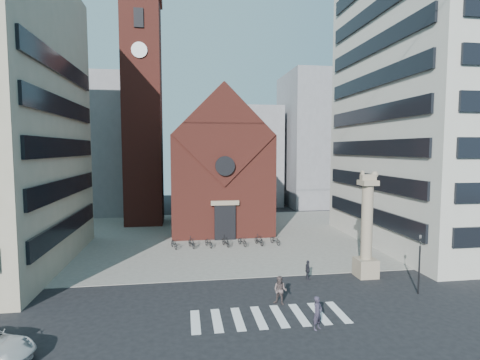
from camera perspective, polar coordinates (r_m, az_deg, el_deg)
name	(u,v)px	position (r m, az deg, el deg)	size (l,w,h in m)	color
ground	(252,298)	(27.38, 1.79, -17.57)	(120.00, 120.00, 0.00)	black
piazza	(223,236)	(45.35, -2.59, -8.46)	(46.00, 30.00, 0.05)	gray
zebra_crossing	(269,317)	(24.79, 4.45, -20.05)	(10.20, 3.20, 0.01)	white
church	(218,167)	(50.21, -3.35, 2.01)	(12.00, 16.65, 18.00)	maroon
campanile	(143,110)	(53.44, -14.61, 10.35)	(5.50, 5.50, 31.20)	maroon
building_right	(451,97)	(47.02, 29.53, 11.00)	(18.00, 22.00, 32.00)	#ABA79B
bg_block_left	(89,145)	(66.71, -22.05, 4.94)	(16.00, 14.00, 22.00)	gray
bg_block_mid	(240,156)	(70.71, 0.01, 3.64)	(14.00, 12.00, 18.00)	gray
bg_block_right	(327,140)	(72.01, 13.14, 5.92)	(16.00, 14.00, 24.00)	gray
lion_column	(367,235)	(32.25, 18.74, -7.92)	(1.63, 1.60, 8.68)	tan
traffic_light	(419,263)	(30.21, 25.66, -11.30)	(0.13, 0.16, 4.30)	black
pedestrian_0	(318,313)	(23.29, 11.74, -19.23)	(0.71, 0.47, 1.94)	#2E2939
pedestrian_1	(280,290)	(26.21, 6.14, -16.37)	(0.93, 0.73, 1.92)	#544543
pedestrian_2	(308,270)	(31.06, 10.29, -13.35)	(0.92, 0.38, 1.57)	#222228
scooter_0	(174,243)	(40.12, -10.02, -9.50)	(0.68, 1.95, 1.02)	black
scooter_1	(191,242)	(40.10, -7.40, -9.39)	(0.53, 1.89, 1.14)	black
scooter_2	(209,242)	(40.19, -4.79, -9.42)	(0.68, 1.95, 1.02)	black
scooter_3	(226,241)	(40.33, -2.20, -9.27)	(0.53, 1.89, 1.14)	black
scooter_4	(242,241)	(40.58, 0.37, -9.26)	(0.68, 1.95, 1.02)	black
scooter_5	(259,240)	(40.87, 2.90, -9.08)	(0.53, 1.89, 1.14)	black
scooter_6	(275,240)	(41.28, 5.39, -9.04)	(0.68, 1.95, 1.02)	black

